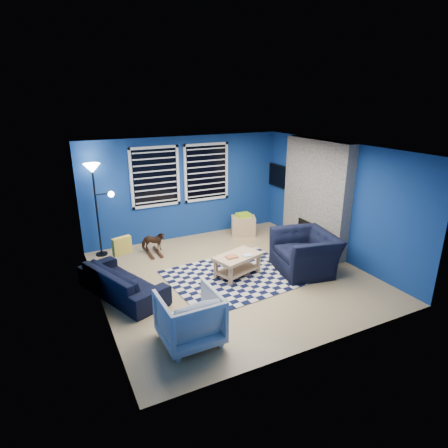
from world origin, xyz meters
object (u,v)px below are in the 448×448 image
object	(u,v)px
coffee_table	(237,261)
rocking_horse	(153,242)
tv	(281,177)
armchair_bent	(190,318)
armchair_big	(305,252)
cabinet	(243,225)
floor_lamp	(95,181)
sofa	(122,281)

from	to	relation	value
coffee_table	rocking_horse	bearing A→B (deg)	123.66
tv	armchair_bent	world-z (taller)	tv
tv	rocking_horse	distance (m)	3.72
armchair_bent	coffee_table	size ratio (longest dim) A/B	0.82
armchair_big	armchair_bent	size ratio (longest dim) A/B	1.44
armchair_big	armchair_bent	xyz separation A→B (m)	(-2.94, -1.13, -0.01)
coffee_table	cabinet	xyz separation A→B (m)	(1.22, 1.95, -0.06)
tv	armchair_big	world-z (taller)	tv
tv	rocking_horse	xyz separation A→B (m)	(-3.54, -0.25, -1.11)
rocking_horse	floor_lamp	world-z (taller)	floor_lamp
tv	armchair_bent	xyz separation A→B (m)	(-3.96, -3.56, -1.01)
sofa	armchair_big	bearing A→B (deg)	-121.74
cabinet	armchair_big	bearing A→B (deg)	-64.13
sofa	floor_lamp	distance (m)	2.46
rocking_horse	sofa	bearing A→B (deg)	168.95
armchair_bent	floor_lamp	xyz separation A→B (m)	(-0.61, 3.80, 1.30)
tv	armchair_big	size ratio (longest dim) A/B	0.81
armchair_bent	rocking_horse	xyz separation A→B (m)	(0.42, 3.31, -0.09)
armchair_bent	sofa	bearing A→B (deg)	-72.74
coffee_table	floor_lamp	bearing A→B (deg)	134.40
tv	coffee_table	distance (m)	3.29
sofa	cabinet	distance (m)	3.81
armchair_big	rocking_horse	world-z (taller)	armchair_big
sofa	cabinet	bearing A→B (deg)	-84.78
rocking_horse	coffee_table	world-z (taller)	rocking_horse
armchair_bent	coffee_table	distance (m)	2.22
rocking_horse	cabinet	size ratio (longest dim) A/B	0.76
sofa	floor_lamp	bearing A→B (deg)	-20.46
sofa	cabinet	world-z (taller)	cabinet
sofa	rocking_horse	xyz separation A→B (m)	(1.01, 1.53, 0.02)
armchair_bent	cabinet	world-z (taller)	armchair_bent
armchair_big	coffee_table	xyz separation A→B (m)	(-1.33, 0.40, -0.08)
tv	sofa	bearing A→B (deg)	-158.64
rocking_horse	floor_lamp	bearing A→B (deg)	87.14
tv	armchair_big	bearing A→B (deg)	-112.83
coffee_table	cabinet	size ratio (longest dim) A/B	1.48
rocking_horse	floor_lamp	size ratio (longest dim) A/B	0.26
armchair_bent	tv	bearing A→B (deg)	-138.89
floor_lamp	coffee_table	bearing A→B (deg)	-45.60
tv	armchair_big	xyz separation A→B (m)	(-1.02, -2.43, -1.00)
armchair_bent	cabinet	size ratio (longest dim) A/B	1.22
armchair_bent	coffee_table	world-z (taller)	armchair_bent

